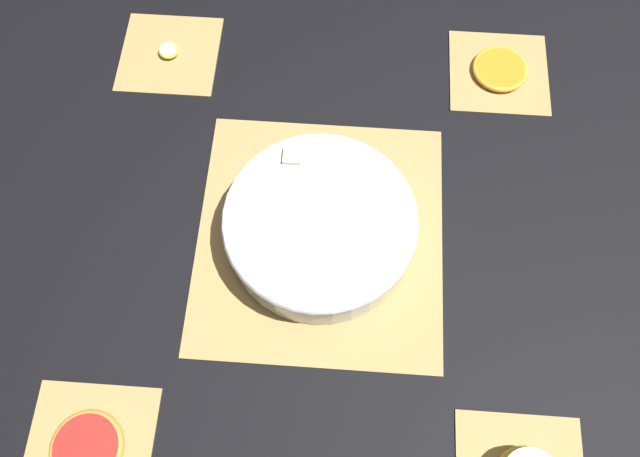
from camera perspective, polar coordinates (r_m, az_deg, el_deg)
ground_plane at (r=0.96m, az=0.00°, el=-0.78°), size 6.00×6.00×0.00m
bamboo_mat_center at (r=0.95m, az=0.00°, el=-0.71°), size 0.40×0.37×0.01m
coaster_mat_near_right at (r=1.15m, az=16.04°, el=13.59°), size 0.17×0.17×0.01m
coaster_mat_far_left at (r=0.94m, az=-20.37°, el=-18.32°), size 0.17×0.17×0.01m
coaster_mat_far_right at (r=1.16m, az=-13.59°, el=15.29°), size 0.17×0.17×0.01m
fruit_salad_bowl at (r=0.92m, az=-0.01°, el=0.30°), size 0.28×0.28×0.08m
orange_slice_whole at (r=1.15m, az=16.14°, el=13.82°), size 0.09×0.09×0.01m
banana_coin_single at (r=1.16m, az=-13.68°, el=15.52°), size 0.03×0.03×0.01m
grapefruit_slice at (r=0.93m, az=-20.55°, el=-18.26°), size 0.10×0.10×0.01m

